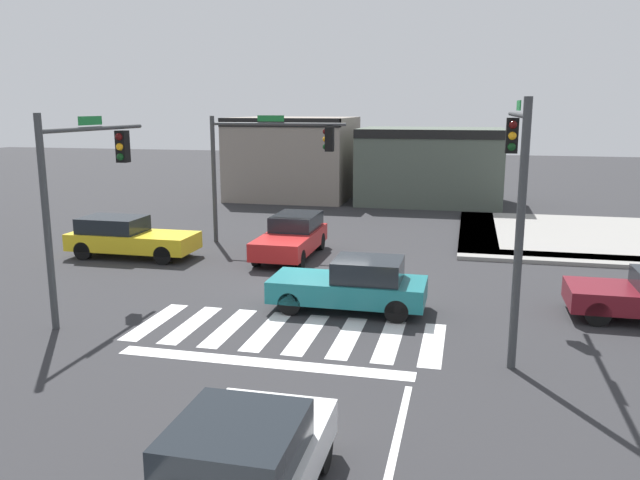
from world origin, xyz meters
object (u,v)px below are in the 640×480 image
Objects in this scene: traffic_signal_southeast at (516,172)px; car_yellow at (128,237)px; car_red at (292,236)px; traffic_signal_northwest at (265,154)px; traffic_signal_southwest at (85,175)px; car_white at (237,472)px; car_teal at (353,285)px.

traffic_signal_southeast is 14.99m from car_yellow.
traffic_signal_northwest is at bearing -139.02° from car_red.
car_red is (6.01, 1.51, 0.01)m from car_yellow.
traffic_signal_southwest is (-11.24, -0.38, -0.31)m from traffic_signal_southeast.
traffic_signal_southwest is 8.84m from car_red.
car_yellow is at bearing 21.07° from traffic_signal_southwest.
traffic_signal_southeast is 1.10× the size of traffic_signal_southwest.
traffic_signal_southwest reaches higher than car_yellow.
traffic_signal_southwest is 1.18× the size of car_red.
traffic_signal_northwest is 1.32× the size of car_white.
traffic_signal_southeast is at bearing -22.32° from car_yellow.
car_yellow is 10.44m from car_teal.
car_white is at bearing -73.40° from traffic_signal_northwest.
traffic_signal_northwest reaches higher than car_yellow.
traffic_signal_southeast reaches higher than car_white.
traffic_signal_southwest is 11.23m from car_white.
traffic_signal_northwest reaches higher than car_red.
car_white is 9.49m from car_teal.
car_white is at bearing 90.71° from car_teal.
traffic_signal_northwest is 9.77m from car_teal.
car_teal is (3.43, -5.96, -0.05)m from car_red.
car_teal is (5.04, -7.81, -2.99)m from traffic_signal_northwest.
car_yellow is at bearing -25.25° from car_teal.
traffic_signal_northwest is 1.31× the size of car_teal.
car_teal is (7.16, 1.48, -3.03)m from traffic_signal_southwest.
car_yellow is at bearing -142.62° from traffic_signal_northwest.
car_red is (-7.52, 7.06, -3.29)m from traffic_signal_southeast.
car_red is at bearing 12.93° from car_white.
car_white is at bearing 154.66° from traffic_signal_southeast.
traffic_signal_northwest reaches higher than car_white.
traffic_signal_northwest is 1.04× the size of traffic_signal_southwest.
traffic_signal_southwest is 7.02m from car_yellow.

